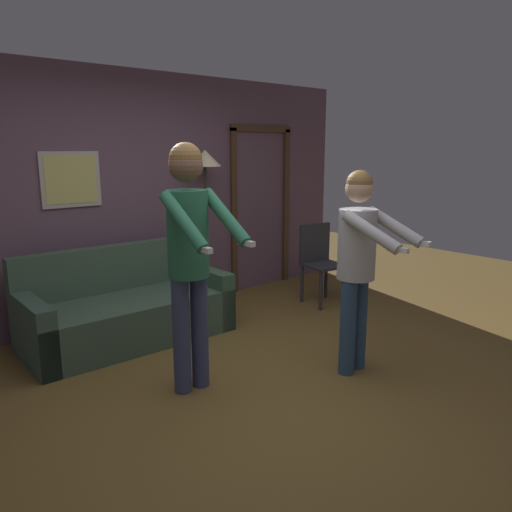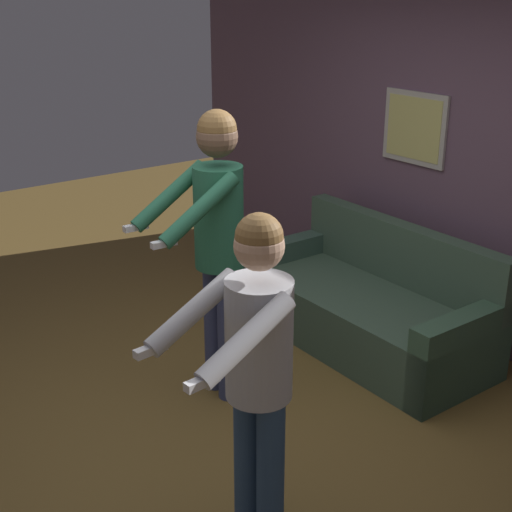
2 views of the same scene
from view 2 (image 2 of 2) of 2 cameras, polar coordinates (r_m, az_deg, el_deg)
The scene contains 5 objects.
ground_plane at distance 4.40m, azimuth -3.08°, elevation -13.85°, with size 12.00×12.00×0.00m, color brown.
back_wall_assembly at distance 5.27m, azimuth 16.85°, elevation 6.82°, with size 6.40×0.10×2.60m.
couch at distance 5.30m, azimuth 9.01°, elevation -4.18°, with size 1.91×0.88×0.87m.
person_standing_left at distance 4.29m, azimuth -3.20°, elevation 2.25°, with size 0.44×0.70×1.85m.
person_standing_right at distance 3.14m, azimuth -0.02°, elevation -8.08°, with size 0.47×0.69×1.64m.
Camera 2 is at (3.01, -2.00, 2.51)m, focal length 50.00 mm.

